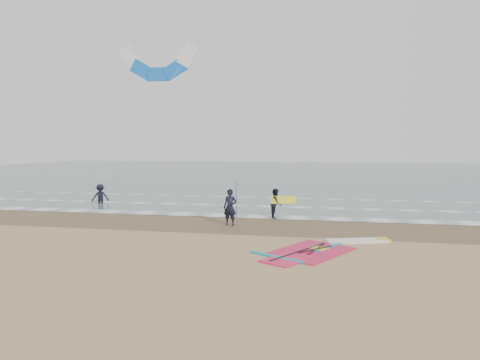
% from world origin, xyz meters
% --- Properties ---
extents(ground, '(120.00, 120.00, 0.00)m').
position_xyz_m(ground, '(0.00, 0.00, 0.00)').
color(ground, tan).
rests_on(ground, ground).
extents(sea_water, '(120.00, 80.00, 0.02)m').
position_xyz_m(sea_water, '(0.00, 48.00, 0.01)').
color(sea_water, '#47605E').
rests_on(sea_water, ground).
extents(wet_sand_band, '(120.00, 5.00, 0.01)m').
position_xyz_m(wet_sand_band, '(0.00, 6.00, 0.00)').
color(wet_sand_band, brown).
rests_on(wet_sand_band, ground).
extents(foam_waterline, '(120.00, 9.15, 0.02)m').
position_xyz_m(foam_waterline, '(0.00, 10.44, 0.03)').
color(foam_waterline, white).
rests_on(foam_waterline, ground).
extents(windsurf_rig, '(5.11, 4.84, 0.12)m').
position_xyz_m(windsurf_rig, '(3.56, 1.64, 0.03)').
color(windsurf_rig, white).
rests_on(windsurf_rig, ground).
extents(person_standing, '(0.67, 0.48, 1.73)m').
position_xyz_m(person_standing, '(-0.83, 5.52, 0.87)').
color(person_standing, black).
rests_on(person_standing, ground).
extents(person_walking, '(0.65, 0.80, 1.55)m').
position_xyz_m(person_walking, '(1.05, 7.96, 0.77)').
color(person_walking, black).
rests_on(person_walking, ground).
extents(person_wading, '(1.22, 0.97, 1.65)m').
position_xyz_m(person_wading, '(-10.61, 11.06, 0.83)').
color(person_wading, black).
rests_on(person_wading, ground).
extents(held_pole, '(0.17, 0.86, 1.82)m').
position_xyz_m(held_pole, '(-0.53, 5.52, 1.27)').
color(held_pole, black).
rests_on(held_pole, ground).
extents(carried_kiteboard, '(1.30, 0.51, 0.39)m').
position_xyz_m(carried_kiteboard, '(1.45, 7.86, 0.98)').
color(carried_kiteboard, yellow).
rests_on(carried_kiteboard, ground).
extents(surf_kite, '(5.86, 3.51, 9.76)m').
position_xyz_m(surf_kite, '(-7.91, 14.46, 9.29)').
color(surf_kite, white).
rests_on(surf_kite, ground).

